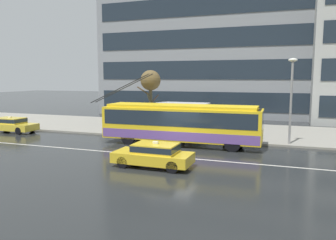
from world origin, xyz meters
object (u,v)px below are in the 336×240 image
trolleybus (181,123)px  pedestrian_at_shelter (184,117)px  taxi_oncoming_near (154,154)px  street_lamp (291,93)px  bus_shelter (183,110)px  pedestrian_walking_past (227,119)px  pedestrian_approaching_curb (190,122)px  street_tree_bare (151,82)px  taxi_far_behind (11,124)px

trolleybus → pedestrian_at_shelter: (-0.42, 2.14, 0.18)m
taxi_oncoming_near → pedestrian_at_shelter: 8.36m
taxi_oncoming_near → pedestrian_at_shelter: size_ratio=2.12×
street_lamp → bus_shelter: bearing=169.7°
trolleybus → pedestrian_walking_past: trolleybus is taller
taxi_oncoming_near → bus_shelter: size_ratio=1.01×
pedestrian_approaching_curb → pedestrian_walking_past: size_ratio=0.84×
trolleybus → pedestrian_approaching_curb: (-0.39, 3.73, -0.45)m
pedestrian_approaching_curb → pedestrian_walking_past: bearing=-27.1°
street_tree_bare → taxi_oncoming_near: bearing=-66.6°
taxi_oncoming_near → street_lamp: 11.19m
taxi_far_behind → trolleybus: bearing=-0.9°
pedestrian_walking_past → street_lamp: street_lamp is taller
pedestrian_at_shelter → trolleybus: bearing=-78.8°
pedestrian_at_shelter → pedestrian_walking_past: pedestrian_at_shelter is taller
trolleybus → pedestrian_walking_past: 3.53m
pedestrian_walking_past → street_tree_bare: (-6.52, 1.21, 2.67)m
taxi_far_behind → bus_shelter: bearing=13.4°
taxi_oncoming_near → pedestrian_at_shelter: pedestrian_at_shelter is taller
taxi_far_behind → bus_shelter: size_ratio=1.07×
trolleybus → street_tree_bare: 5.65m
street_lamp → taxi_oncoming_near: bearing=-129.4°
pedestrian_approaching_curb → street_lamp: (7.62, -1.51, 2.57)m
bus_shelter → street_tree_bare: size_ratio=0.80×
trolleybus → bus_shelter: (-0.97, 3.71, 0.52)m
pedestrian_walking_past → street_lamp: (4.38, 0.15, 2.00)m
pedestrian_walking_past → street_tree_bare: 7.15m
taxi_far_behind → pedestrian_approaching_curb: (15.15, 3.49, 0.41)m
taxi_far_behind → street_lamp: 23.05m
trolleybus → taxi_oncoming_near: size_ratio=2.99×
bus_shelter → street_tree_bare: 3.55m
taxi_far_behind → taxi_oncoming_near: 17.16m
trolleybus → pedestrian_at_shelter: trolleybus is taller
street_lamp → pedestrian_approaching_curb: bearing=168.8°
taxi_far_behind → street_tree_bare: size_ratio=0.85×
taxi_oncoming_near → street_lamp: (6.84, 8.34, 2.98)m
bus_shelter → pedestrian_walking_past: bus_shelter is taller
taxi_oncoming_near → taxi_far_behind: bearing=158.3°
trolleybus → street_tree_bare: (-3.67, 3.28, 2.78)m
pedestrian_at_shelter → pedestrian_walking_past: size_ratio=1.01×
bus_shelter → pedestrian_approaching_curb: (0.58, 0.02, -0.98)m
pedestrian_approaching_curb → taxi_oncoming_near: bearing=-85.4°
street_lamp → street_tree_bare: size_ratio=1.13×
taxi_far_behind → bus_shelter: bus_shelter is taller
taxi_oncoming_near → trolleybus: bearing=93.7°
bus_shelter → street_lamp: bearing=-10.3°
taxi_far_behind → street_tree_bare: 12.78m
bus_shelter → pedestrian_walking_past: size_ratio=2.11×
trolleybus → bus_shelter: trolleybus is taller
taxi_far_behind → street_lamp: (22.77, 1.98, 2.98)m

